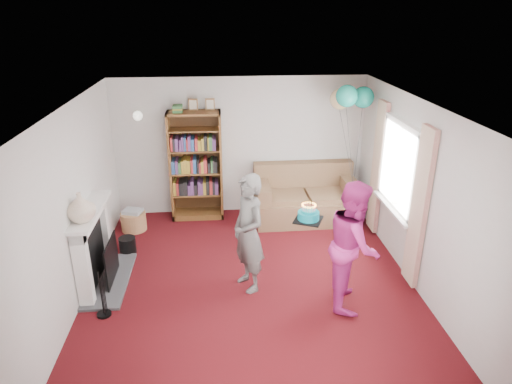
{
  "coord_description": "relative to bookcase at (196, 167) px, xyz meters",
  "views": [
    {
      "loc": [
        -0.4,
        -5.46,
        3.61
      ],
      "look_at": [
        0.12,
        0.6,
        1.13
      ],
      "focal_mm": 32.0,
      "sensor_mm": 36.0,
      "label": 1
    }
  ],
  "objects": [
    {
      "name": "fireplace",
      "position": [
        -1.28,
        -2.11,
        -0.44
      ],
      "size": [
        0.55,
        1.8,
        1.12
      ],
      "color": "#3F3F42",
      "rests_on": "ground"
    },
    {
      "name": "birthday_cake",
      "position": [
        1.51,
        -2.62,
        0.2
      ],
      "size": [
        0.33,
        0.33,
        0.22
      ],
      "rotation": [
        0.0,
        0.0,
        -0.42
      ],
      "color": "black",
      "rests_on": "ground"
    },
    {
      "name": "ground",
      "position": [
        0.8,
        -2.3,
        -0.96
      ],
      "size": [
        5.0,
        5.0,
        0.0
      ],
      "primitive_type": "plane",
      "color": "#38080B",
      "rests_on": "ground"
    },
    {
      "name": "wall_left",
      "position": [
        -1.46,
        -2.3,
        0.29
      ],
      "size": [
        0.02,
        5.0,
        2.5
      ],
      "primitive_type": "cube",
      "color": "silver",
      "rests_on": "ground"
    },
    {
      "name": "wall_back",
      "position": [
        0.8,
        0.21,
        0.29
      ],
      "size": [
        4.5,
        0.02,
        2.5
      ],
      "primitive_type": "cube",
      "color": "silver",
      "rests_on": "ground"
    },
    {
      "name": "person_striped",
      "position": [
        0.77,
        -2.39,
        -0.14
      ],
      "size": [
        0.6,
        0.71,
        1.64
      ],
      "primitive_type": "imported",
      "rotation": [
        0.0,
        0.0,
        -1.15
      ],
      "color": "black",
      "rests_on": "ground"
    },
    {
      "name": "balloons",
      "position": [
        2.59,
        -0.4,
        1.26
      ],
      "size": [
        0.69,
        0.74,
        1.77
      ],
      "color": "#3F3F3F",
      "rests_on": "ground"
    },
    {
      "name": "wall_right",
      "position": [
        3.06,
        -2.3,
        0.29
      ],
      "size": [
        0.02,
        5.0,
        2.5
      ],
      "primitive_type": "cube",
      "color": "silver",
      "rests_on": "ground"
    },
    {
      "name": "bookcase",
      "position": [
        0.0,
        0.0,
        0.0
      ],
      "size": [
        0.93,
        0.42,
        2.16
      ],
      "color": "#472B14",
      "rests_on": "ground"
    },
    {
      "name": "sofa",
      "position": [
        1.95,
        -0.23,
        -0.6
      ],
      "size": [
        1.83,
        0.97,
        0.97
      ],
      "rotation": [
        0.0,
        0.0,
        0.02
      ],
      "color": "brown",
      "rests_on": "ground"
    },
    {
      "name": "ceiling",
      "position": [
        0.8,
        -2.3,
        1.55
      ],
      "size": [
        4.5,
        5.0,
        0.01
      ],
      "primitive_type": "cube",
      "color": "white",
      "rests_on": "wall_back"
    },
    {
      "name": "wall_sconce",
      "position": [
        -0.95,
        0.06,
        0.92
      ],
      "size": [
        0.16,
        0.23,
        0.16
      ],
      "color": "gold",
      "rests_on": "ground"
    },
    {
      "name": "person_magenta",
      "position": [
        2.06,
        -2.85,
        -0.12
      ],
      "size": [
        0.8,
        0.94,
        1.68
      ],
      "primitive_type": "imported",
      "rotation": [
        0.0,
        0.0,
        1.35
      ],
      "color": "#B52477",
      "rests_on": "ground"
    },
    {
      "name": "mantel_vase",
      "position": [
        -1.32,
        -2.45,
        0.35
      ],
      "size": [
        0.44,
        0.44,
        0.37
      ],
      "primitive_type": "imported",
      "rotation": [
        0.0,
        0.0,
        0.28
      ],
      "color": "beige",
      "rests_on": "fireplace"
    },
    {
      "name": "window_bay",
      "position": [
        3.01,
        -1.7,
        0.25
      ],
      "size": [
        0.14,
        2.02,
        2.2
      ],
      "color": "white",
      "rests_on": "ground"
    },
    {
      "name": "wicker_basket",
      "position": [
        -1.1,
        -0.5,
        -0.78
      ],
      "size": [
        0.43,
        0.43,
        0.38
      ],
      "rotation": [
        0.0,
        0.0,
        -0.29
      ],
      "color": "#A2774B",
      "rests_on": "ground"
    }
  ]
}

